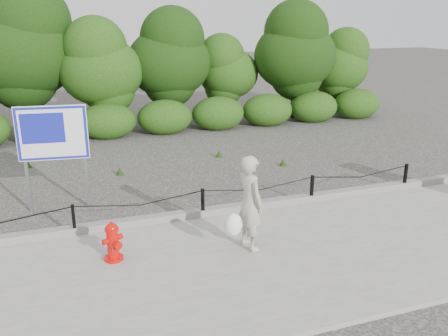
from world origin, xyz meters
The scene contains 8 objects.
ground centered at (0.00, 0.00, 0.00)m, with size 90.00×90.00×0.00m, color #2D2B28.
sidewalk centered at (0.00, -2.00, 0.04)m, with size 14.00×4.00×0.08m, color gray.
curb centered at (0.00, 0.05, 0.15)m, with size 14.00×0.22×0.14m, color slate.
chain_barrier centered at (0.00, 0.00, 0.46)m, with size 10.06×0.06×0.60m.
treeline centered at (0.11, 8.97, 2.52)m, with size 19.98×3.86×5.06m.
fire_hydrant centered at (-1.93, -1.23, 0.41)m, with size 0.42×0.42×0.69m.
pedestrian centered at (0.35, -1.57, 0.90)m, with size 0.77×0.69×1.69m.
advertising_sign centered at (-2.73, 1.54, 1.60)m, with size 1.41×0.28×2.26m.
Camera 1 is at (-2.58, -8.52, 3.96)m, focal length 38.00 mm.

